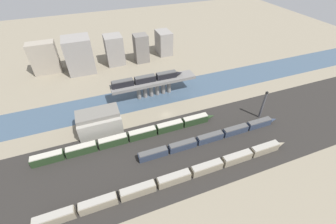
{
  "coord_description": "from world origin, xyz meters",
  "views": [
    {
      "loc": [
        -29.81,
        -81.0,
        71.74
      ],
      "look_at": [
        0.0,
        -2.71,
        3.78
      ],
      "focal_mm": 24.0,
      "sensor_mm": 36.0,
      "label": 1
    }
  ],
  "objects_px": {
    "warehouse_building": "(99,121)",
    "train_yard_near": "(178,177)",
    "train_on_bridge": "(148,79)",
    "train_yard_mid": "(213,137)",
    "signal_tower": "(263,105)",
    "train_yard_far": "(131,136)"
  },
  "relations": [
    {
      "from": "warehouse_building",
      "to": "train_yard_near",
      "type": "bearing_deg",
      "value": -59.67
    },
    {
      "from": "train_yard_near",
      "to": "warehouse_building",
      "type": "height_order",
      "value": "warehouse_building"
    },
    {
      "from": "train_on_bridge",
      "to": "train_yard_mid",
      "type": "xyz_separation_m",
      "value": [
        16.4,
        -41.92,
        -9.43
      ]
    },
    {
      "from": "train_yard_mid",
      "to": "warehouse_building",
      "type": "relative_size",
      "value": 3.6
    },
    {
      "from": "warehouse_building",
      "to": "signal_tower",
      "type": "distance_m",
      "value": 76.64
    },
    {
      "from": "train_yard_far",
      "to": "warehouse_building",
      "type": "xyz_separation_m",
      "value": [
        -11.67,
        12.14,
        2.7
      ]
    },
    {
      "from": "train_on_bridge",
      "to": "train_yard_far",
      "type": "bearing_deg",
      "value": -119.96
    },
    {
      "from": "train_yard_near",
      "to": "train_yard_far",
      "type": "xyz_separation_m",
      "value": [
        -10.83,
        26.32,
        0.08
      ]
    },
    {
      "from": "train_yard_mid",
      "to": "warehouse_building",
      "type": "bearing_deg",
      "value": 151.23
    },
    {
      "from": "train_yard_near",
      "to": "warehouse_building",
      "type": "bearing_deg",
      "value": 120.33
    },
    {
      "from": "train_on_bridge",
      "to": "warehouse_building",
      "type": "height_order",
      "value": "train_on_bridge"
    },
    {
      "from": "train_yard_near",
      "to": "warehouse_building",
      "type": "xyz_separation_m",
      "value": [
        -22.5,
        38.46,
        2.78
      ]
    },
    {
      "from": "train_yard_near",
      "to": "train_on_bridge",
      "type": "bearing_deg",
      "value": 83.76
    },
    {
      "from": "train_yard_far",
      "to": "train_yard_near",
      "type": "bearing_deg",
      "value": -67.63
    },
    {
      "from": "train_yard_mid",
      "to": "warehouse_building",
      "type": "distance_m",
      "value": 51.42
    },
    {
      "from": "train_on_bridge",
      "to": "signal_tower",
      "type": "relative_size",
      "value": 2.6
    },
    {
      "from": "train_yard_near",
      "to": "train_yard_mid",
      "type": "relative_size",
      "value": 1.43
    },
    {
      "from": "train_on_bridge",
      "to": "train_yard_far",
      "type": "xyz_separation_m",
      "value": [
        -16.92,
        -29.36,
        -9.16
      ]
    },
    {
      "from": "train_yard_mid",
      "to": "signal_tower",
      "type": "distance_m",
      "value": 30.12
    },
    {
      "from": "train_yard_near",
      "to": "signal_tower",
      "type": "relative_size",
      "value": 6.53
    },
    {
      "from": "train_on_bridge",
      "to": "warehouse_building",
      "type": "xyz_separation_m",
      "value": [
        -28.59,
        -17.21,
        -6.46
      ]
    },
    {
      "from": "warehouse_building",
      "to": "train_on_bridge",
      "type": "bearing_deg",
      "value": 31.05
    }
  ]
}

